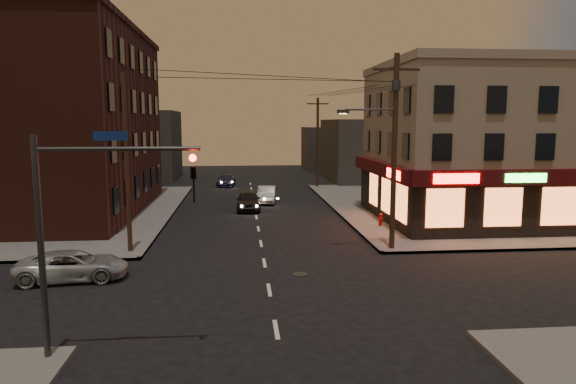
{
  "coord_description": "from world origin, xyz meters",
  "views": [
    {
      "loc": [
        -1.11,
        -19.95,
        6.73
      ],
      "look_at": [
        1.3,
        5.73,
        3.2
      ],
      "focal_mm": 32.0,
      "sensor_mm": 36.0,
      "label": 1
    }
  ],
  "objects": [
    {
      "name": "brick_apartment",
      "position": [
        -14.5,
        19.0,
        6.65
      ],
      "size": [
        12.0,
        20.0,
        13.0
      ],
      "primitive_type": "cube",
      "color": "#431E15",
      "rests_on": "sidewalk_nw"
    },
    {
      "name": "sedan_mid",
      "position": [
        1.09,
        22.65,
        0.69
      ],
      "size": [
        1.92,
        4.33,
        1.38
      ],
      "primitive_type": "imported",
      "rotation": [
        0.0,
        0.0,
        -0.11
      ],
      "color": "gray",
      "rests_on": "ground"
    },
    {
      "name": "bg_building_ne_b",
      "position": [
        12.0,
        52.0,
        3.0
      ],
      "size": [
        8.0,
        8.0,
        6.0
      ],
      "primitive_type": "cube",
      "color": "#3F3D3A",
      "rests_on": "ground"
    },
    {
      "name": "utility_pole_main",
      "position": [
        6.68,
        5.8,
        5.76
      ],
      "size": [
        4.2,
        0.44,
        10.0
      ],
      "color": "#382619",
      "rests_on": "sidewalk_ne"
    },
    {
      "name": "fire_hydrant",
      "position": [
        7.8,
        11.58,
        0.59
      ],
      "size": [
        0.35,
        0.35,
        0.8
      ],
      "rotation": [
        0.0,
        0.0,
        -0.01
      ],
      "color": "maroon",
      "rests_on": "sidewalk_ne"
    },
    {
      "name": "sedan_near",
      "position": [
        -0.5,
        19.18,
        0.76
      ],
      "size": [
        1.83,
        4.46,
        1.51
      ],
      "primitive_type": "imported",
      "rotation": [
        0.0,
        0.0,
        -0.01
      ],
      "color": "black",
      "rests_on": "ground"
    },
    {
      "name": "bg_building_nw",
      "position": [
        -13.0,
        42.0,
        4.0
      ],
      "size": [
        9.0,
        10.0,
        8.0
      ],
      "primitive_type": "cube",
      "color": "#3F3D3A",
      "rests_on": "ground"
    },
    {
      "name": "suv_cross",
      "position": [
        -8.3,
        2.12,
        0.63
      ],
      "size": [
        4.75,
        2.58,
        1.26
      ],
      "primitive_type": "imported",
      "rotation": [
        0.0,
        0.0,
        1.68
      ],
      "color": "#989CA0",
      "rests_on": "ground"
    },
    {
      "name": "utility_pole_far",
      "position": [
        6.8,
        32.0,
        4.65
      ],
      "size": [
        0.26,
        0.26,
        9.0
      ],
      "primitive_type": "cylinder",
      "color": "#382619",
      "rests_on": "sidewalk_ne"
    },
    {
      "name": "bg_building_ne_a",
      "position": [
        14.0,
        38.0,
        3.5
      ],
      "size": [
        10.0,
        12.0,
        7.0
      ],
      "primitive_type": "cube",
      "color": "#3F3D3A",
      "rests_on": "ground"
    },
    {
      "name": "utility_pole_west",
      "position": [
        -6.8,
        6.5,
        4.65
      ],
      "size": [
        0.24,
        0.24,
        9.0
      ],
      "primitive_type": "cylinder",
      "color": "#382619",
      "rests_on": "sidewalk_nw"
    },
    {
      "name": "traffic_signal",
      "position": [
        -5.57,
        -5.6,
        4.16
      ],
      "size": [
        4.49,
        0.32,
        6.47
      ],
      "color": "#333538",
      "rests_on": "ground"
    },
    {
      "name": "pizza_building",
      "position": [
        15.93,
        13.43,
        5.35
      ],
      "size": [
        15.85,
        12.85,
        10.5
      ],
      "color": "gray",
      "rests_on": "sidewalk_ne"
    },
    {
      "name": "sidewalk_nw",
      "position": [
        -18.0,
        19.0,
        0.07
      ],
      "size": [
        24.0,
        28.0,
        0.15
      ],
      "primitive_type": "cube",
      "color": "#514F4C",
      "rests_on": "ground"
    },
    {
      "name": "sidewalk_ne",
      "position": [
        18.0,
        19.0,
        0.07
      ],
      "size": [
        24.0,
        28.0,
        0.15
      ],
      "primitive_type": "cube",
      "color": "#514F4C",
      "rests_on": "ground"
    },
    {
      "name": "ground",
      "position": [
        0.0,
        0.0,
        0.0
      ],
      "size": [
        120.0,
        120.0,
        0.0
      ],
      "primitive_type": "plane",
      "color": "black",
      "rests_on": "ground"
    },
    {
      "name": "sedan_far",
      "position": [
        -2.6,
        34.42,
        0.63
      ],
      "size": [
        2.04,
        4.42,
        1.25
      ],
      "primitive_type": "imported",
      "rotation": [
        0.0,
        0.0,
        -0.07
      ],
      "color": "#1B1F36",
      "rests_on": "ground"
    }
  ]
}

